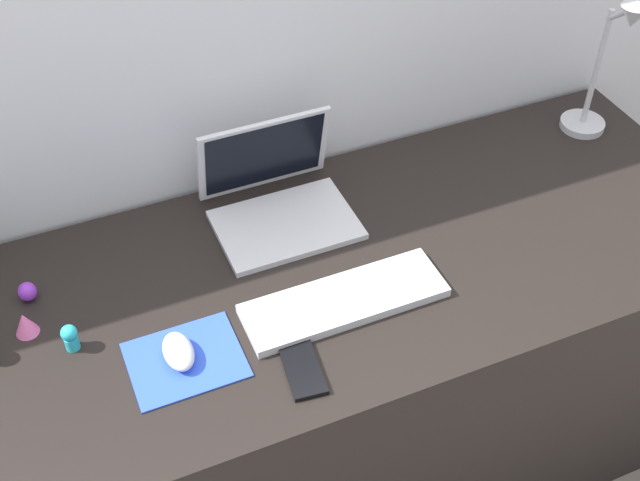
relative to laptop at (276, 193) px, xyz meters
The scene contains 12 objects.
ground_plane 0.82m from the laptop, 83.60° to the right, with size 6.00×6.00×0.00m, color slate.
back_wall 0.18m from the laptop, 82.27° to the left, with size 3.07×0.05×1.66m, color silver.
desk 0.47m from the laptop, 83.60° to the right, with size 1.87×0.69×0.74m, color black.
laptop is the anchor object (origin of this frame).
keyboard 0.32m from the laptop, 85.93° to the right, with size 0.41×0.13×0.02m, color silver.
mousepad 0.45m from the laptop, 133.39° to the right, with size 0.21×0.17×0.00m, color blue.
mouse 0.45m from the laptop, 134.98° to the right, with size 0.06×0.10×0.03m, color silver.
cell_phone 0.45m from the laptop, 104.91° to the right, with size 0.06×0.13×0.01m, color black.
desk_lamp 0.83m from the laptop, ahead, with size 0.11×0.15×0.37m.
toy_figurine_pink 0.58m from the laptop, 166.22° to the right, with size 0.05×0.05×0.05m, color pink.
toy_figurine_purple 0.55m from the laptop, behind, with size 0.04×0.04×0.04m, color purple.
toy_figurine_cyan 0.54m from the laptop, 156.93° to the right, with size 0.03×0.03×0.06m.
Camera 1 is at (-0.48, -1.11, 1.97)m, focal length 46.67 mm.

